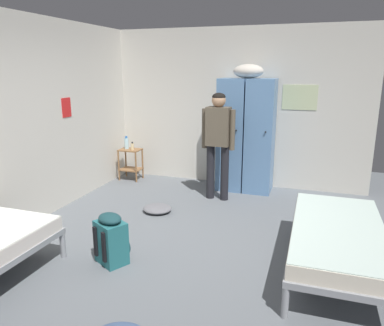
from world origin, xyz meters
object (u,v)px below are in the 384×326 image
water_bottle (127,143)px  person_traveler (218,136)px  bed_right (338,236)px  backpack_teal (112,239)px  lotion_bottle (132,146)px  shelf_unit (131,161)px  clothes_pile_grey (157,209)px  locker_bank (246,133)px

water_bottle → person_traveler: bearing=-15.9°
bed_right → backpack_teal: (-2.24, -0.57, -0.12)m
lotion_bottle → backpack_teal: size_ratio=0.27×
bed_right → person_traveler: size_ratio=1.15×
person_traveler → bed_right: bearing=-45.2°
bed_right → water_bottle: water_bottle is taller
shelf_unit → person_traveler: 1.97m
person_traveler → clothes_pile_grey: (-0.67, -0.82, -0.95)m
bed_right → backpack_teal: 2.31m
locker_bank → bed_right: 2.75m
bed_right → person_traveler: 2.47m
clothes_pile_grey → person_traveler: bearing=50.7°
bed_right → person_traveler: person_traveler is taller
backpack_teal → water_bottle: bearing=115.1°
bed_right → clothes_pile_grey: bed_right is taller
shelf_unit → lotion_bottle: 0.30m
water_bottle → clothes_pile_grey: size_ratio=0.57×
shelf_unit → person_traveler: (1.78, -0.51, 0.65)m
shelf_unit → lotion_bottle: (0.07, -0.04, 0.29)m
locker_bank → person_traveler: locker_bank is taller
shelf_unit → backpack_teal: (1.24, -2.78, -0.09)m
shelf_unit → bed_right: (3.47, -2.21, 0.04)m
bed_right → clothes_pile_grey: 2.54m
lotion_bottle → locker_bank: bearing=3.9°
water_bottle → lotion_bottle: 0.17m
shelf_unit → clothes_pile_grey: bearing=-50.1°
bed_right → lotion_bottle: bearing=147.4°
lotion_bottle → clothes_pile_grey: size_ratio=0.36×
lotion_bottle → water_bottle: bearing=158.2°
lotion_bottle → shelf_unit: bearing=150.3°
bed_right → backpack_teal: bearing=-165.6°
lotion_bottle → clothes_pile_grey: (1.04, -1.29, -0.59)m
shelf_unit → backpack_teal: size_ratio=1.04×
locker_bank → water_bottle: (-2.18, -0.08, -0.29)m
person_traveler → lotion_bottle: bearing=164.6°
shelf_unit → clothes_pile_grey: (1.11, -1.33, -0.30)m
backpack_teal → clothes_pile_grey: 1.47m
lotion_bottle → backpack_teal: lotion_bottle is taller
water_bottle → clothes_pile_grey: bearing=-48.6°
clothes_pile_grey → backpack_teal: bearing=-85.1°
locker_bank → bed_right: bearing=-59.3°
clothes_pile_grey → water_bottle: bearing=131.4°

